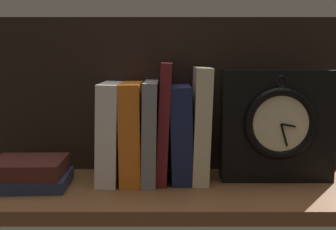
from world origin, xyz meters
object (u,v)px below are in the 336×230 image
at_px(book_cream_twain, 203,124).
at_px(framed_clock, 279,125).
at_px(book_maroon_dawkins, 166,122).
at_px(book_stack_side, 32,173).
at_px(book_gray_chess, 152,131).
at_px(book_orange_pandolfini, 134,132).
at_px(book_white_catcher, 113,132).
at_px(book_navy_bierce, 183,133).

bearing_deg(book_cream_twain, framed_clock, -2.86).
distance_m(book_cream_twain, framed_clock, 0.15).
height_order(book_cream_twain, framed_clock, book_cream_twain).
xyz_separation_m(book_maroon_dawkins, book_stack_side, (-0.26, -0.05, -0.09)).
bearing_deg(book_maroon_dawkins, book_stack_side, -168.10).
xyz_separation_m(book_gray_chess, book_maroon_dawkins, (0.03, 0.00, 0.02)).
bearing_deg(book_orange_pandolfini, book_white_catcher, 180.00).
bearing_deg(framed_clock, book_white_catcher, 178.69).
distance_m(book_maroon_dawkins, book_stack_side, 0.28).
bearing_deg(book_cream_twain, book_white_catcher, 180.00).
distance_m(book_maroon_dawkins, book_cream_twain, 0.07).
bearing_deg(book_cream_twain, book_stack_side, -170.71).
xyz_separation_m(book_maroon_dawkins, book_navy_bierce, (0.03, 0.00, -0.02)).
relative_size(book_orange_pandolfini, framed_clock, 0.89).
xyz_separation_m(book_navy_bierce, book_cream_twain, (0.04, 0.00, 0.02)).
relative_size(book_maroon_dawkins, book_stack_side, 1.58).
distance_m(book_orange_pandolfini, book_navy_bierce, 0.10).
bearing_deg(book_navy_bierce, book_stack_side, -169.47).
relative_size(book_gray_chess, framed_clock, 0.90).
distance_m(book_cream_twain, book_stack_side, 0.35).
height_order(book_white_catcher, book_orange_pandolfini, same).
bearing_deg(book_gray_chess, book_white_catcher, 180.00).
bearing_deg(book_gray_chess, book_orange_pandolfini, 180.00).
relative_size(book_orange_pandolfini, book_maroon_dawkins, 0.83).
height_order(book_orange_pandolfini, book_maroon_dawkins, book_maroon_dawkins).
height_order(book_gray_chess, book_cream_twain, book_cream_twain).
bearing_deg(book_navy_bierce, book_orange_pandolfini, 180.00).
distance_m(book_white_catcher, framed_clock, 0.33).
height_order(book_gray_chess, framed_clock, framed_clock).
xyz_separation_m(book_navy_bierce, book_stack_side, (-0.29, -0.05, -0.07)).
relative_size(book_orange_pandolfini, book_navy_bierce, 1.03).
bearing_deg(book_maroon_dawkins, book_cream_twain, 0.00).
bearing_deg(book_stack_side, book_orange_pandolfini, 15.70).
relative_size(book_gray_chess, book_navy_bierce, 1.04).
relative_size(book_cream_twain, framed_clock, 1.02).
bearing_deg(book_white_catcher, book_navy_bierce, 0.00).
bearing_deg(book_navy_bierce, book_maroon_dawkins, 180.00).
relative_size(book_orange_pandolfini, book_cream_twain, 0.87).
height_order(book_gray_chess, book_stack_side, book_gray_chess).
xyz_separation_m(book_gray_chess, framed_clock, (0.25, -0.01, 0.01)).
xyz_separation_m(framed_clock, book_stack_side, (-0.48, -0.05, -0.09)).
height_order(book_navy_bierce, book_cream_twain, book_cream_twain).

